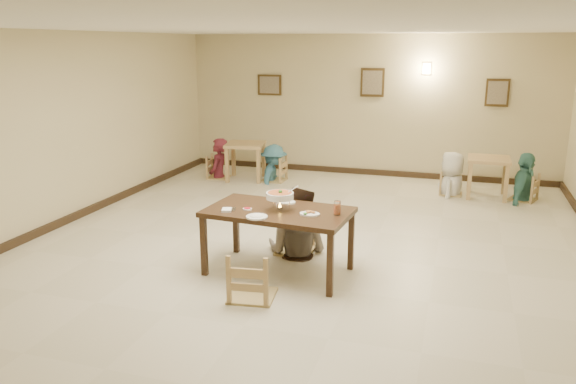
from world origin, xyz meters
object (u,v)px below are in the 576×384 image
(chair_far, at_px, (295,215))
(bg_diner_a, at_px, (218,138))
(bg_chair_rl, at_px, (452,172))
(bg_table_right, at_px, (489,165))
(drink_glass, at_px, (337,208))
(bg_chair_ll, at_px, (218,157))
(curry_warmer, at_px, (280,196))
(bg_chair_rr, at_px, (525,175))
(main_diner, at_px, (298,187))
(bg_chair_lr, at_px, (274,158))
(bg_diner_c, at_px, (454,152))
(main_table, at_px, (278,216))
(bg_table_left, at_px, (245,150))
(bg_diner_b, at_px, (274,145))
(chair_near, at_px, (252,253))
(bg_diner_d, at_px, (527,153))

(chair_far, xyz_separation_m, bg_diner_a, (-2.83, 3.72, 0.33))
(bg_chair_rl, height_order, bg_diner_a, bg_diner_a)
(bg_table_right, height_order, bg_chair_rl, bg_chair_rl)
(drink_glass, height_order, bg_chair_ll, drink_glass)
(curry_warmer, bearing_deg, bg_chair_ll, 122.49)
(bg_chair_rr, bearing_deg, main_diner, -18.12)
(bg_chair_lr, height_order, bg_diner_a, bg_diner_a)
(drink_glass, height_order, bg_diner_c, bg_diner_c)
(bg_chair_lr, xyz_separation_m, bg_diner_c, (3.59, -0.03, 0.33))
(main_table, bearing_deg, main_diner, 91.59)
(bg_chair_rr, bearing_deg, bg_table_left, -68.12)
(bg_chair_lr, bearing_deg, bg_diner_b, 180.00)
(chair_near, height_order, bg_chair_lr, chair_near)
(curry_warmer, distance_m, bg_chair_lr, 4.90)
(bg_chair_rl, relative_size, bg_diner_c, 0.53)
(main_diner, relative_size, bg_chair_rl, 2.14)
(main_diner, bearing_deg, chair_near, 94.47)
(main_diner, distance_m, bg_diner_c, 4.31)
(main_diner, relative_size, bg_diner_c, 1.13)
(chair_near, bearing_deg, bg_chair_rr, -129.60)
(curry_warmer, xyz_separation_m, bg_chair_rr, (3.23, 4.54, -0.53))
(main_diner, relative_size, bg_chair_rr, 1.98)
(curry_warmer, xyz_separation_m, bg_table_left, (-2.25, 4.53, -0.36))
(bg_diner_b, bearing_deg, main_table, -165.26)
(main_table, distance_m, bg_table_right, 5.26)
(main_table, bearing_deg, bg_diner_a, 126.99)
(curry_warmer, xyz_separation_m, bg_chair_ll, (-2.85, 4.48, -0.54))
(main_table, xyz_separation_m, bg_table_right, (2.61, 4.56, -0.13))
(bg_table_left, bearing_deg, bg_table_right, 0.37)
(bg_diner_a, bearing_deg, bg_diner_b, 88.82)
(main_diner, height_order, bg_chair_rl, main_diner)
(bg_diner_b, bearing_deg, bg_chair_lr, -0.00)
(bg_chair_rl, bearing_deg, main_diner, 154.66)
(bg_chair_rl, distance_m, bg_diner_b, 3.60)
(bg_chair_rl, bearing_deg, chair_near, 160.48)
(chair_far, height_order, bg_chair_rl, chair_far)
(drink_glass, bearing_deg, bg_diner_c, 74.80)
(bg_diner_c, bearing_deg, chair_far, -19.47)
(bg_diner_d, bearing_deg, bg_diner_a, 108.32)
(main_table, distance_m, bg_diner_d, 5.58)
(drink_glass, relative_size, bg_diner_d, 0.09)
(bg_chair_rl, xyz_separation_m, bg_diner_c, (0.00, 0.00, 0.39))
(bg_chair_rl, bearing_deg, chair_far, 153.79)
(bg_chair_lr, relative_size, bg_diner_c, 0.60)
(drink_glass, relative_size, bg_chair_rr, 0.18)
(main_table, xyz_separation_m, bg_chair_ll, (-2.83, 4.48, -0.28))
(bg_diner_a, distance_m, bg_diner_b, 1.22)
(chair_near, xyz_separation_m, drink_glass, (0.79, 0.79, 0.36))
(bg_diner_a, height_order, bg_diner_b, bg_diner_a)
(bg_chair_ll, bearing_deg, bg_chair_rr, -96.77)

